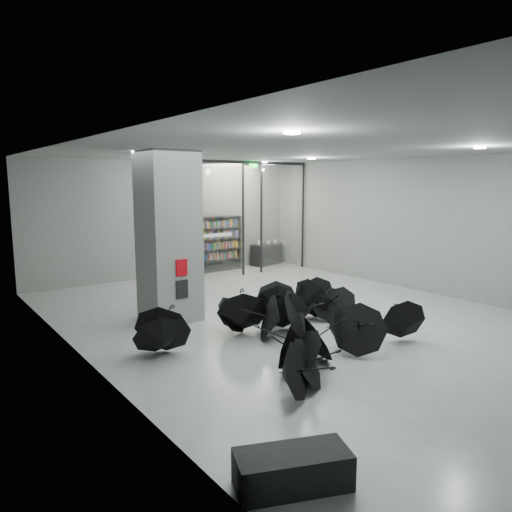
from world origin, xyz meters
TOP-DOWN VIEW (x-y plane):
  - room at (0.00, 0.00)m, footprint 14.00×14.02m
  - column at (-2.50, 2.00)m, footprint 1.20×1.20m
  - fire_cabinet at (-2.50, 1.38)m, footprint 0.28×0.04m
  - info_panel at (-2.50, 1.38)m, footprint 0.30×0.03m
  - exit_sign at (2.40, 5.30)m, footprint 0.30×0.06m
  - glass_partition at (2.39, 5.50)m, footprint 5.06×0.08m
  - bench at (-4.37, -4.66)m, footprint 1.36×0.97m
  - bookshelf at (1.83, 6.75)m, footprint 1.86×0.46m
  - shop_counter at (4.10, 6.73)m, footprint 1.48×0.86m
  - umbrella_cluster at (-1.30, -1.01)m, footprint 5.73×4.71m

SIDE VIEW (x-z plane):
  - bench at x=-4.37m, z-range 0.00..0.40m
  - umbrella_cluster at x=-1.30m, z-range -0.35..0.97m
  - shop_counter at x=4.10m, z-range 0.00..0.83m
  - info_panel at x=-2.50m, z-range 0.64..1.06m
  - bookshelf at x=1.83m, z-range 0.00..2.03m
  - fire_cabinet at x=-2.50m, z-range 1.16..1.54m
  - column at x=-2.50m, z-range 0.00..4.00m
  - glass_partition at x=2.39m, z-range 0.18..4.18m
  - room at x=0.00m, z-range 0.84..4.85m
  - exit_sign at x=2.40m, z-range 3.74..3.90m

